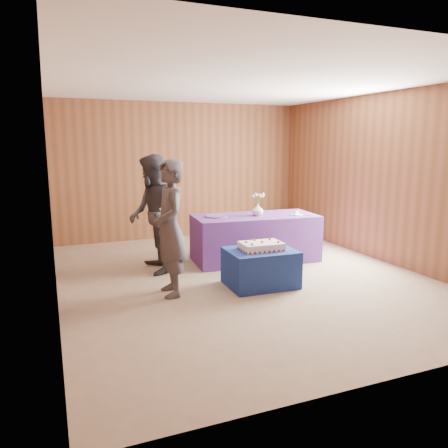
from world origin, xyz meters
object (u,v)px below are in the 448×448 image
sheet_cake (261,246)px  guest_left (170,228)px  vase (258,210)px  guest_right (153,214)px  cake_table (260,268)px  serving_table (255,238)px

sheet_cake → guest_left: guest_left is taller
vase → guest_right: bearing=-179.5°
cake_table → guest_left: size_ratio=0.52×
serving_table → guest_right: 1.77m
serving_table → vase: (0.02, -0.04, 0.47)m
serving_table → guest_right: guest_right is taller
guest_right → cake_table: bearing=48.7°
vase → guest_right: size_ratio=0.11×
serving_table → cake_table: bearing=-107.8°
cake_table → serving_table: serving_table is taller
serving_table → sheet_cake: 1.32m
guest_left → sheet_cake: bearing=86.2°
sheet_cake → vase: (0.52, 1.17, 0.30)m
cake_table → serving_table: (0.50, 1.21, 0.12)m
guest_left → guest_right: bearing=-180.0°
cake_table → guest_right: size_ratio=0.51×
guest_left → guest_right: size_ratio=0.98×
serving_table → vase: 0.47m
serving_table → guest_right: size_ratio=1.14×
sheet_cake → guest_right: 1.69m
sheet_cake → guest_right: size_ratio=0.34×
sheet_cake → guest_left: (-1.22, 0.11, 0.31)m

